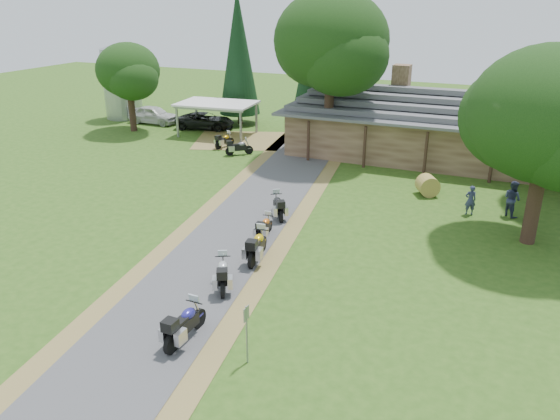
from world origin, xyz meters
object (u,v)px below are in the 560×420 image
at_px(car_dark_suv, 205,117).
at_px(motorcycle_row_e, 278,205).
at_px(motorcycle_row_a, 185,322).
at_px(motorcycle_row_c, 257,245).
at_px(motorcycle_row_d, 265,226).
at_px(silo, 122,81).
at_px(lodge, 438,123).
at_px(motorcycle_carport_b, 239,147).
at_px(car_white_sedan, 153,112).
at_px(motorcycle_row_b, 223,272).
at_px(carport, 217,119).
at_px(motorcycle_carport_a, 224,140).
at_px(hay_bale, 428,185).

xyz_separation_m(car_dark_suv, motorcycle_row_e, (13.84, -15.98, -0.37)).
height_order(motorcycle_row_a, motorcycle_row_c, motorcycle_row_c).
bearing_deg(motorcycle_row_d, silo, 44.90).
bearing_deg(lodge, motorcycle_carport_b, -158.87).
xyz_separation_m(car_white_sedan, motorcycle_row_b, (20.10, -23.59, -0.32)).
height_order(lodge, motorcycle_row_d, lodge).
bearing_deg(motorcycle_row_a, motorcycle_row_e, 8.96).
bearing_deg(motorcycle_row_a, silo, 42.49).
relative_size(car_white_sedan, motorcycle_row_c, 2.85).
relative_size(car_dark_suv, motorcycle_row_e, 2.79).
height_order(silo, motorcycle_row_d, silo).
xyz_separation_m(silo, car_white_sedan, (3.99, -0.98, -2.41)).
bearing_deg(car_white_sedan, motorcycle_row_e, -129.14).
bearing_deg(motorcycle_row_a, motorcycle_row_b, 10.13).
relative_size(carport, car_white_sedan, 1.03).
distance_m(motorcycle_row_e, motorcycle_carport_b, 12.23).
height_order(motorcycle_row_a, motorcycle_carport_b, motorcycle_row_a).
height_order(carport, motorcycle_carport_a, carport).
relative_size(car_white_sedan, motorcycle_carport_a, 3.47).
xyz_separation_m(motorcycle_row_d, hay_bale, (6.17, 9.09, 0.02)).
relative_size(motorcycle_row_a, motorcycle_row_c, 0.98).
height_order(motorcycle_row_a, motorcycle_carport_a, motorcycle_row_a).
bearing_deg(hay_bale, motorcycle_row_b, -111.76).
bearing_deg(motorcycle_carport_b, motorcycle_row_c, -99.23).
height_order(silo, car_dark_suv, silo).
distance_m(car_white_sedan, motorcycle_row_b, 31.00).
bearing_deg(silo, lodge, -4.12).
relative_size(lodge, car_dark_suv, 3.94).
bearing_deg(motorcycle_row_d, motorcycle_row_b, -179.57).
height_order(motorcycle_row_e, motorcycle_carport_a, motorcycle_row_e).
relative_size(motorcycle_row_c, hay_bale, 1.79).
bearing_deg(motorcycle_row_a, hay_bale, -14.68).
bearing_deg(hay_bale, silo, 160.68).
xyz_separation_m(motorcycle_row_a, motorcycle_carport_b, (-8.85, 21.04, -0.09)).
bearing_deg(car_dark_suv, motorcycle_row_e, -151.77).
relative_size(motorcycle_carport_a, hay_bale, 1.47).
bearing_deg(motorcycle_carport_b, motorcycle_carport_a, 105.48).
xyz_separation_m(lodge, car_white_sedan, (-24.93, 1.10, -1.45)).
xyz_separation_m(car_dark_suv, hay_bale, (20.44, -9.48, -0.45)).
distance_m(lodge, motorcycle_row_e, 16.03).
distance_m(lodge, silo, 29.01).
height_order(motorcycle_row_a, motorcycle_row_d, motorcycle_row_a).
xyz_separation_m(motorcycle_row_a, motorcycle_row_c, (-0.38, 6.38, 0.02)).
xyz_separation_m(carport, motorcycle_row_d, (12.21, -17.12, -0.76)).
bearing_deg(car_white_sedan, motorcycle_row_d, -132.79).
distance_m(silo, car_white_sedan, 4.77).
bearing_deg(motorcycle_row_b, motorcycle_carport_b, -2.37).
bearing_deg(motorcycle_row_d, car_white_sedan, 41.10).
relative_size(motorcycle_row_d, hay_bale, 1.42).
height_order(car_white_sedan, motorcycle_row_e, car_white_sedan).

